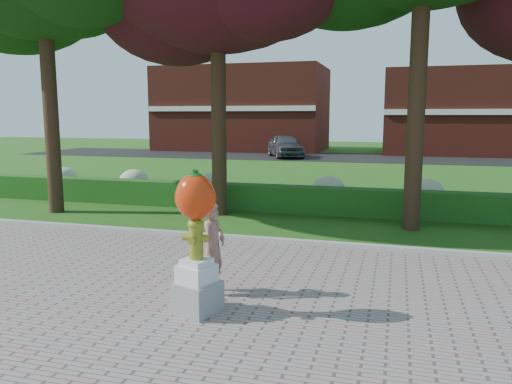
% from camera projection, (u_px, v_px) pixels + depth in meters
% --- Properties ---
extents(ground, '(100.00, 100.00, 0.00)m').
position_uv_depth(ground, '(210.00, 284.00, 8.80)').
color(ground, '#225A16').
rests_on(ground, ground).
extents(curb, '(40.00, 0.18, 0.15)m').
position_uv_depth(curb, '(256.00, 240.00, 11.64)').
color(curb, '#ADADA5').
rests_on(curb, ground).
extents(lawn_hedge, '(24.00, 0.70, 0.80)m').
position_uv_depth(lawn_hedge, '(292.00, 199.00, 15.39)').
color(lawn_hedge, '#204E16').
rests_on(lawn_hedge, ground).
extents(hydrangea_row, '(20.10, 1.10, 0.99)m').
position_uv_depth(hydrangea_row, '(315.00, 190.00, 16.16)').
color(hydrangea_row, beige).
rests_on(hydrangea_row, ground).
extents(street, '(50.00, 8.00, 0.02)m').
position_uv_depth(street, '(352.00, 157.00, 35.42)').
color(street, black).
rests_on(street, ground).
extents(building_left, '(14.00, 8.00, 7.00)m').
position_uv_depth(building_left, '(243.00, 109.00, 43.29)').
color(building_left, maroon).
rests_on(building_left, ground).
extents(building_right, '(12.00, 8.00, 6.40)m').
position_uv_depth(building_right, '(465.00, 112.00, 38.47)').
color(building_right, maroon).
rests_on(building_right, ground).
extents(hydrant_sculpture, '(0.74, 0.74, 2.14)m').
position_uv_depth(hydrant_sculpture, '(196.00, 238.00, 7.29)').
color(hydrant_sculpture, gray).
rests_on(hydrant_sculpture, walkway).
extents(woman, '(0.40, 0.58, 1.52)m').
position_uv_depth(woman, '(213.00, 248.00, 8.17)').
color(woman, '#A26C5D').
rests_on(woman, walkway).
extents(parked_car, '(3.78, 5.19, 1.64)m').
position_uv_depth(parked_car, '(285.00, 146.00, 35.44)').
color(parked_car, '#44474D').
rests_on(parked_car, street).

